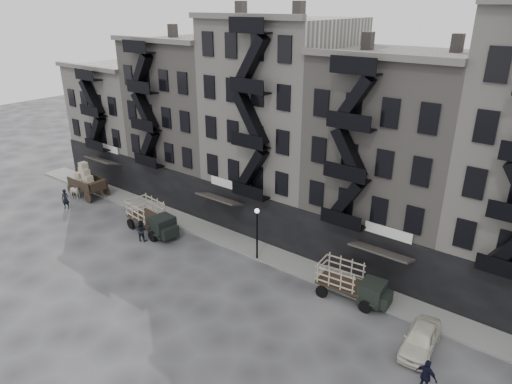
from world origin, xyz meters
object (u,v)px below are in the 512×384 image
Objects in this scene: car_east at (421,339)px; policeman at (426,376)px; horse at (74,192)px; pedestrian_mid at (141,230)px; stake_truck_west at (151,216)px; wagon at (86,177)px; stake_truck_east at (352,281)px; pedestrian_west at (65,199)px.

car_east is 3.12m from policeman.
horse is 12.28m from pedestrian_mid.
wagon is at bearing -179.58° from stake_truck_west.
car_east is at bearing -98.29° from horse.
stake_truck_east is at bearing -26.42° from policeman.
wagon is at bearing 172.98° from car_east.
pedestrian_west is at bearing -177.49° from stake_truck_east.
stake_truck_east is at bearing 12.16° from stake_truck_west.
stake_truck_west is 17.78m from stake_truck_east.
pedestrian_west is at bearing -147.85° from horse.
car_east is 22.50m from pedestrian_mid.
pedestrian_west is at bearing 7.90° from policeman.
policeman is (34.36, -1.20, -0.01)m from pedestrian_west.
pedestrian_west is (1.14, -3.10, -1.05)m from wagon.
policeman is at bearing -5.53° from wagon.
policeman is at bearing -37.17° from pedestrian_west.
stake_truck_west is at bearing 2.67° from policeman.
stake_truck_east is at bearing -27.82° from pedestrian_west.
stake_truck_east is 2.66× the size of pedestrian_mid.
horse is 0.91× the size of pedestrian_mid.
pedestrian_mid is at bearing 6.35° from policeman.
stake_truck_west reaches higher than car_east.
policeman is at bearing -71.16° from car_east.
pedestrian_mid is (-17.18, -3.32, -0.45)m from stake_truck_east.
pedestrian_mid is (12.18, -1.52, 0.22)m from horse.
stake_truck_west reaches higher than pedestrian_mid.
stake_truck_west is at bearing -98.51° from pedestrian_mid.
policeman is (24.22, -3.07, -0.54)m from stake_truck_west.
stake_truck_west is 24.42m from policeman.
policeman is (6.52, -4.79, -0.41)m from stake_truck_east.
policeman reaches higher than horse.
car_east is 2.21× the size of pedestrian_mid.
policeman is (1.24, -2.85, 0.26)m from car_east.
stake_truck_east reaches higher than horse.
policeman is at bearing -0.61° from stake_truck_west.
horse is at bearing -33.70° from pedestrian_mid.
stake_truck_east reaches higher than policeman.
pedestrian_mid is at bearing -65.34° from stake_truck_west.
car_east is 33.17m from pedestrian_west.
horse is at bearing 5.12° from policeman.
wagon is 2.20× the size of policeman.
stake_truck_west is 1.78m from pedestrian_mid.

